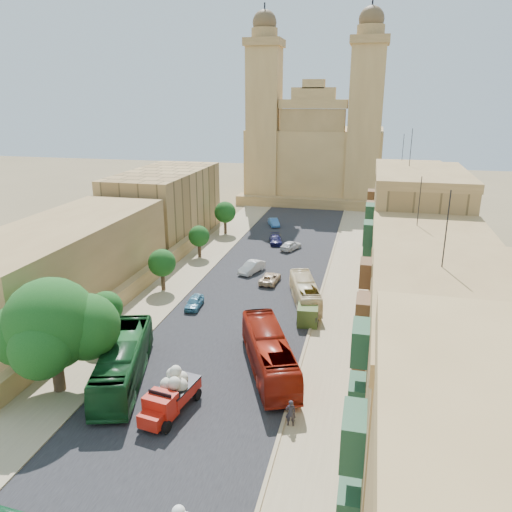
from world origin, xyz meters
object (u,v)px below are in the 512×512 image
at_px(car_white_a, 252,267).
at_px(bus_red_east, 269,353).
at_px(street_tree_d, 225,212).
at_px(bus_green_north, 123,362).
at_px(car_dkblue, 276,240).
at_px(pedestrian_c, 317,320).
at_px(pedestrian_a, 291,413).
at_px(bus_cream_east, 305,292).
at_px(red_truck, 170,394).
at_px(street_tree_b, 162,263).
at_px(church, 315,152).
at_px(ficus_tree, 53,327).
at_px(car_blue_a, 194,302).
at_px(street_tree_a, 106,308).
at_px(car_blue_b, 274,222).
at_px(car_cream, 270,278).
at_px(olive_pickup, 308,311).
at_px(car_white_b, 291,245).
at_px(street_tree_c, 199,236).

bearing_deg(car_white_a, bus_red_east, -53.93).
height_order(street_tree_d, bus_red_east, street_tree_d).
relative_size(bus_green_north, car_dkblue, 2.76).
bearing_deg(pedestrian_c, pedestrian_a, 1.94).
xyz_separation_m(street_tree_d, pedestrian_a, (17.50, -44.28, -2.44)).
bearing_deg(bus_cream_east, red_truck, 56.97).
bearing_deg(bus_green_north, red_truck, -46.71).
height_order(street_tree_b, pedestrian_a, street_tree_b).
bearing_deg(street_tree_d, car_white_a, -63.47).
bearing_deg(bus_cream_east, church, -100.08).
xyz_separation_m(church, bus_green_north, (-5.46, -72.44, -7.93)).
xyz_separation_m(car_dkblue, pedestrian_a, (8.89, -40.64, 0.33)).
relative_size(street_tree_d, pedestrian_a, 2.70).
xyz_separation_m(ficus_tree, car_white_a, (7.59, 27.64, -4.36)).
bearing_deg(car_blue_a, bus_cream_east, 14.56).
relative_size(bus_green_north, car_blue_a, 3.31).
relative_size(car_white_a, pedestrian_c, 2.44).
xyz_separation_m(street_tree_d, red_truck, (9.42, -44.70, -2.01)).
relative_size(church, street_tree_a, 8.19).
relative_size(car_blue_b, pedestrian_c, 2.23).
xyz_separation_m(car_cream, car_dkblue, (-2.39, 15.59, 0.05)).
bearing_deg(car_cream, street_tree_d, -56.38).
bearing_deg(church, pedestrian_a, -84.28).
bearing_deg(olive_pickup, street_tree_d, 120.51).
bearing_deg(street_tree_d, car_white_b, -28.41).
bearing_deg(car_blue_b, pedestrian_a, -100.39).
height_order(olive_pickup, bus_red_east, bus_red_east).
relative_size(ficus_tree, olive_pickup, 1.91).
height_order(street_tree_d, car_cream, street_tree_d).
distance_m(ficus_tree, bus_green_north, 5.68).
bearing_deg(red_truck, street_tree_b, 114.46).
height_order(street_tree_a, bus_green_north, street_tree_a).
distance_m(street_tree_d, pedestrian_c, 34.63).
bearing_deg(olive_pickup, street_tree_c, 135.88).
xyz_separation_m(car_white_b, pedestrian_c, (6.26, -23.69, 0.20)).
height_order(church, street_tree_a, church).
distance_m(car_white_a, car_blue_b, 22.77).
height_order(bus_cream_east, car_white_a, bus_cream_east).
distance_m(olive_pickup, car_white_b, 22.55).
relative_size(church, bus_cream_east, 4.00).
bearing_deg(bus_cream_east, pedestrian_a, 79.24).
bearing_deg(ficus_tree, church, 82.80).
bearing_deg(bus_cream_east, car_dkblue, -87.09).
height_order(olive_pickup, car_blue_a, olive_pickup).
bearing_deg(car_blue_b, ficus_tree, -119.35).
xyz_separation_m(street_tree_c, bus_cream_east, (15.67, -12.29, -1.57)).
distance_m(ficus_tree, car_white_b, 39.63).
bearing_deg(pedestrian_c, olive_pickup, -148.63).
relative_size(church, car_white_b, 9.55).
xyz_separation_m(bus_red_east, car_cream, (-3.77, 18.81, -1.02)).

